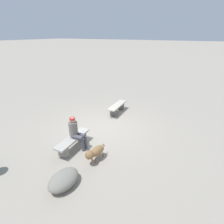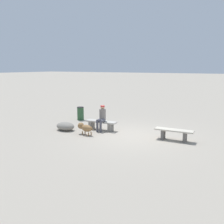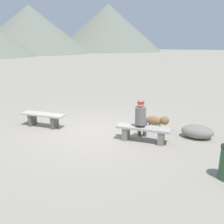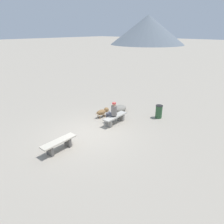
% 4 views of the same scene
% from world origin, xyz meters
% --- Properties ---
extents(ground, '(210.00, 210.00, 0.06)m').
position_xyz_m(ground, '(0.00, 0.00, -0.03)').
color(ground, '#9E9384').
extents(bench_left, '(1.60, 0.49, 0.47)m').
position_xyz_m(bench_left, '(-1.81, -0.22, 0.33)').
color(bench_left, '#605B56').
rests_on(bench_left, ground).
extents(bench_right, '(1.60, 0.48, 0.45)m').
position_xyz_m(bench_right, '(1.75, -0.17, 0.30)').
color(bench_right, gray).
rests_on(bench_right, ground).
extents(seated_person, '(0.37, 0.63, 1.22)m').
position_xyz_m(seated_person, '(1.64, -0.07, 0.69)').
color(seated_person, slate).
rests_on(seated_person, ground).
extents(dog, '(0.90, 0.38, 0.52)m').
position_xyz_m(dog, '(1.91, 0.92, 0.33)').
color(dog, olive).
rests_on(dog, ground).
extents(trash_bin, '(0.40, 0.40, 0.75)m').
position_xyz_m(trash_bin, '(3.99, -1.50, 0.38)').
color(trash_bin, '#2D5633').
rests_on(trash_bin, ground).
extents(boulder, '(0.97, 0.68, 0.40)m').
position_xyz_m(boulder, '(3.20, 0.75, 0.20)').
color(boulder, gray).
rests_on(boulder, ground).
extents(distant_peak_2, '(24.10, 24.10, 9.05)m').
position_xyz_m(distant_peak_2, '(54.40, 32.77, 4.53)').
color(distant_peak_2, slate).
rests_on(distant_peak_2, ground).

